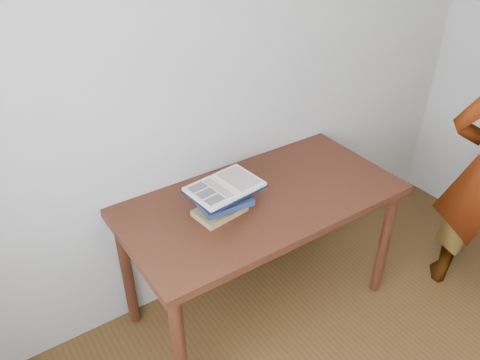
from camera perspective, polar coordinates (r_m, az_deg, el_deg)
desk at (r=2.47m, az=2.67°, el=-3.95°), size 1.46×0.73×0.78m
book_stack at (r=2.27m, az=-2.23°, el=-2.75°), size 0.28×0.20×0.12m
open_book at (r=2.25m, az=-1.88°, el=-0.89°), size 0.37×0.28×0.03m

